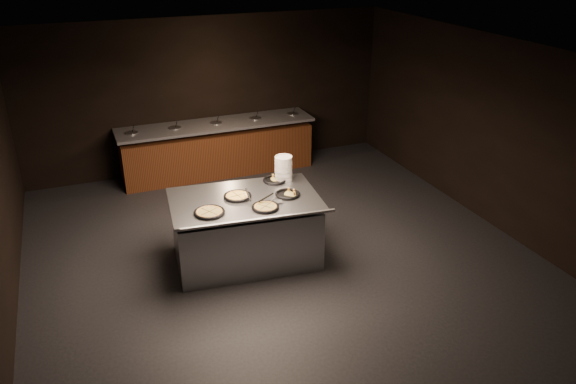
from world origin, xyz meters
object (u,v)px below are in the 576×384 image
(serving_counter, at_px, (246,231))
(pan_veggie_whole, at_px, (209,212))
(plate_stack, at_px, (284,168))
(pan_cheese_whole, at_px, (237,196))

(serving_counter, relative_size, pan_veggie_whole, 5.28)
(serving_counter, bearing_deg, plate_stack, 35.20)
(plate_stack, height_order, pan_cheese_whole, plate_stack)
(serving_counter, xyz_separation_m, plate_stack, (0.73, 0.41, 0.68))
(pan_veggie_whole, distance_m, pan_cheese_whole, 0.58)
(pan_veggie_whole, bearing_deg, serving_counter, 25.16)
(plate_stack, bearing_deg, pan_cheese_whole, -157.36)
(pan_cheese_whole, bearing_deg, serving_counter, -40.84)
(serving_counter, height_order, pan_veggie_whole, pan_veggie_whole)
(serving_counter, relative_size, plate_stack, 6.05)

